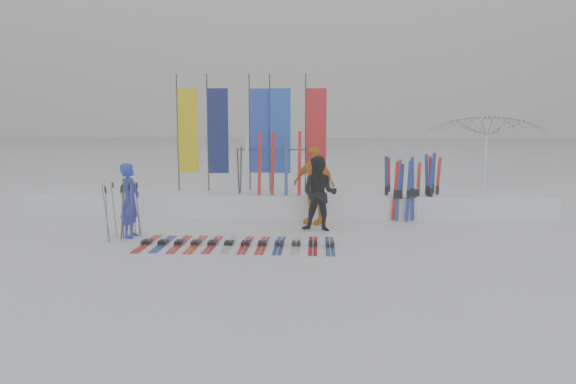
# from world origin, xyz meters

# --- Properties ---
(ground) EXTENTS (120.00, 120.00, 0.00)m
(ground) POSITION_xyz_m (0.00, 0.00, 0.00)
(ground) COLOR white
(ground) RESTS_ON ground
(snow_bank) EXTENTS (14.00, 1.60, 0.60)m
(snow_bank) POSITION_xyz_m (0.00, 4.60, 0.30)
(snow_bank) COLOR white
(snow_bank) RESTS_ON ground
(person_blue) EXTENTS (0.40, 0.60, 1.64)m
(person_blue) POSITION_xyz_m (-3.26, 1.37, 0.82)
(person_blue) COLOR #2132C2
(person_blue) RESTS_ON ground
(person_black) EXTENTS (0.96, 0.82, 1.74)m
(person_black) POSITION_xyz_m (0.89, 2.28, 0.87)
(person_black) COLOR black
(person_black) RESTS_ON ground
(person_yellow) EXTENTS (1.22, 0.96, 1.94)m
(person_yellow) POSITION_xyz_m (0.75, 3.18, 0.97)
(person_yellow) COLOR orange
(person_yellow) RESTS_ON ground
(tent_canopy) EXTENTS (3.89, 3.92, 2.80)m
(tent_canopy) POSITION_xyz_m (5.39, 4.89, 1.40)
(tent_canopy) COLOR white
(tent_canopy) RESTS_ON ground
(ski_row) EXTENTS (3.99, 1.69, 0.07)m
(ski_row) POSITION_xyz_m (-0.79, 0.71, 0.03)
(ski_row) COLOR red
(ski_row) RESTS_ON ground
(pole_cluster) EXTENTS (0.57, 0.90, 1.26)m
(pole_cluster) POSITION_xyz_m (-3.34, 1.24, 0.60)
(pole_cluster) COLOR #595B60
(pole_cluster) RESTS_ON ground
(feather_flags) EXTENTS (4.11, 0.23, 3.20)m
(feather_flags) POSITION_xyz_m (-0.98, 4.76, 2.24)
(feather_flags) COLOR #383A3F
(feather_flags) RESTS_ON ground
(ski_rack) EXTENTS (2.04, 0.80, 1.23)m
(ski_rack) POSITION_xyz_m (-0.23, 4.20, 1.38)
(ski_rack) COLOR #383A3F
(ski_rack) RESTS_ON ground
(upright_skis) EXTENTS (1.46, 1.22, 1.69)m
(upright_skis) POSITION_xyz_m (3.28, 4.01, 0.79)
(upright_skis) COLOR red
(upright_skis) RESTS_ON ground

